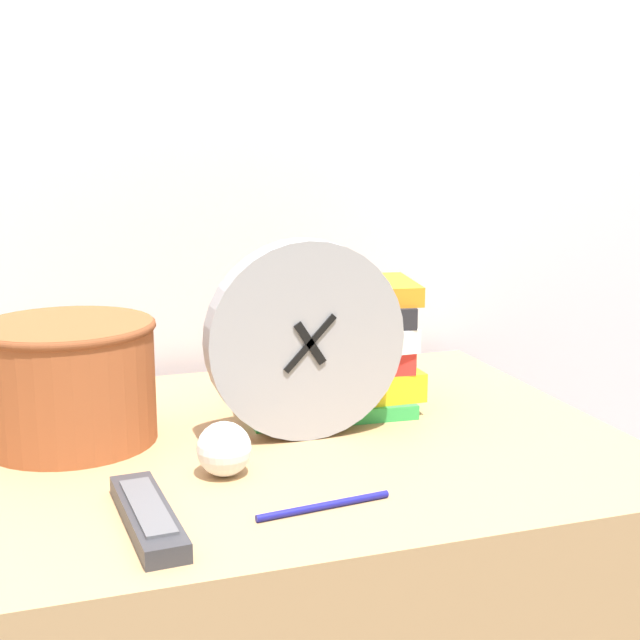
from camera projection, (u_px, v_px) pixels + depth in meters
wall_back at (155, 63)px, 1.42m from camera, size 6.00×0.04×2.40m
desk_clock at (306, 340)px, 1.14m from camera, size 0.26×0.04×0.26m
book_stack at (329, 347)px, 1.27m from camera, size 0.26×0.20×0.18m
basket at (68, 378)px, 1.13m from camera, size 0.23×0.23×0.16m
tv_remote at (148, 516)px, 0.90m from camera, size 0.06×0.20×0.02m
crumpled_paper_ball at (224, 449)px, 1.03m from camera, size 0.06×0.06×0.06m
pen at (324, 506)px, 0.94m from camera, size 0.15×0.03×0.01m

